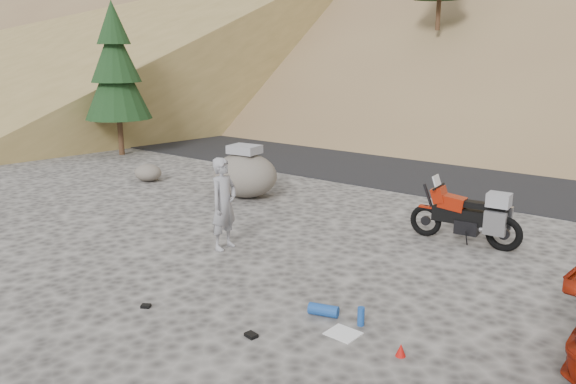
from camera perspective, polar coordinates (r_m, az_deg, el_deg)
ground at (r=9.29m, az=1.75°, el=-7.76°), size 140.00×140.00×0.00m
road at (r=17.11m, az=19.74°, el=1.68°), size 120.00×7.00×0.05m
conifer_verge at (r=19.73m, az=-17.11°, el=11.94°), size 2.20×2.20×5.04m
motorcycle at (r=10.76m, az=18.00°, el=-2.38°), size 2.08×0.68×1.24m
man at (r=10.27m, az=-6.40°, el=-5.65°), size 0.44×0.63×1.66m
boulder at (r=13.61m, az=-4.39°, el=1.78°), size 1.76×1.54×1.25m
small_rock at (r=15.75m, az=-14.03°, el=1.92°), size 0.88×0.82×0.46m
gear_white_cloth at (r=7.33m, az=5.63°, el=-14.11°), size 0.41×0.37×0.01m
gear_blue_mat at (r=7.72m, az=3.62°, el=-11.89°), size 0.43×0.27×0.16m
gear_bottle at (r=7.50m, az=7.42°, el=-12.42°), size 0.10×0.10×0.25m
gear_funnel at (r=6.93m, az=11.39°, el=-15.46°), size 0.13×0.13×0.16m
gear_glove_a at (r=7.24m, az=-3.76°, el=-14.31°), size 0.18×0.14×0.05m
gear_glove_b at (r=8.20m, az=-14.25°, el=-11.16°), size 0.16×0.15×0.04m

